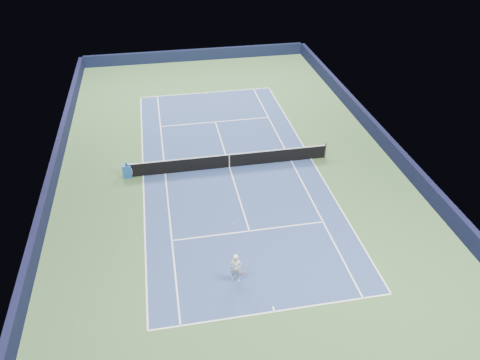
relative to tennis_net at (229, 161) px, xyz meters
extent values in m
plane|color=#36572F|center=(0.00, 0.00, -0.50)|extent=(40.00, 40.00, 0.00)
cube|color=black|center=(0.00, 19.82, 0.05)|extent=(22.00, 0.35, 1.10)
cube|color=black|center=(10.82, 0.00, 0.05)|extent=(0.35, 40.00, 1.10)
cube|color=black|center=(-10.82, 0.00, 0.05)|extent=(0.35, 40.00, 1.10)
cube|color=navy|center=(0.00, 0.00, -0.50)|extent=(10.97, 23.77, 0.01)
cube|color=white|center=(0.00, 11.88, -0.50)|extent=(10.97, 0.08, 0.00)
cube|color=white|center=(0.00, -11.88, -0.50)|extent=(10.97, 0.08, 0.00)
cube|color=white|center=(5.49, 0.00, -0.50)|extent=(0.08, 23.77, 0.00)
cube|color=white|center=(-5.49, 0.00, -0.50)|extent=(0.08, 23.77, 0.00)
cube|color=white|center=(4.12, 0.00, -0.50)|extent=(0.08, 23.77, 0.00)
cube|color=white|center=(-4.12, 0.00, -0.50)|extent=(0.08, 23.77, 0.00)
cube|color=white|center=(0.00, 6.40, -0.50)|extent=(8.23, 0.08, 0.00)
cube|color=white|center=(0.00, -6.40, -0.50)|extent=(8.23, 0.08, 0.00)
cube|color=white|center=(0.00, 0.00, -0.50)|extent=(0.08, 12.80, 0.00)
cube|color=white|center=(0.00, 11.73, -0.50)|extent=(0.08, 0.30, 0.00)
cube|color=white|center=(0.00, -11.73, -0.50)|extent=(0.08, 0.30, 0.00)
cylinder|color=black|center=(-6.40, 0.00, 0.03)|extent=(0.10, 0.10, 1.07)
cylinder|color=black|center=(6.40, 0.00, 0.03)|extent=(0.10, 0.10, 1.07)
cube|color=black|center=(0.00, 0.00, -0.05)|extent=(12.80, 0.03, 0.91)
cube|color=white|center=(0.00, 0.00, 0.44)|extent=(12.80, 0.04, 0.06)
cube|color=white|center=(0.00, 0.00, -0.05)|extent=(0.05, 0.04, 0.91)
cube|color=#1D54AF|center=(-6.40, 0.11, -0.07)|extent=(0.57, 0.53, 0.87)
cube|color=silver|center=(-6.11, 0.11, -0.05)|extent=(0.04, 0.39, 0.39)
imported|color=silver|center=(-1.33, -9.73, 0.27)|extent=(0.66, 0.55, 1.54)
cylinder|color=pink|center=(-1.01, -9.78, 0.20)|extent=(0.03, 0.03, 0.25)
cylinder|color=black|center=(-1.01, -9.78, -0.04)|extent=(0.25, 0.02, 0.25)
cylinder|color=pink|center=(-1.01, -9.78, -0.04)|extent=(0.27, 0.03, 0.27)
sphere|color=#BED82D|center=(-1.23, -8.73, 2.11)|extent=(0.07, 0.07, 0.07)
camera|label=1|loc=(-4.00, -24.98, 15.83)|focal=35.00mm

